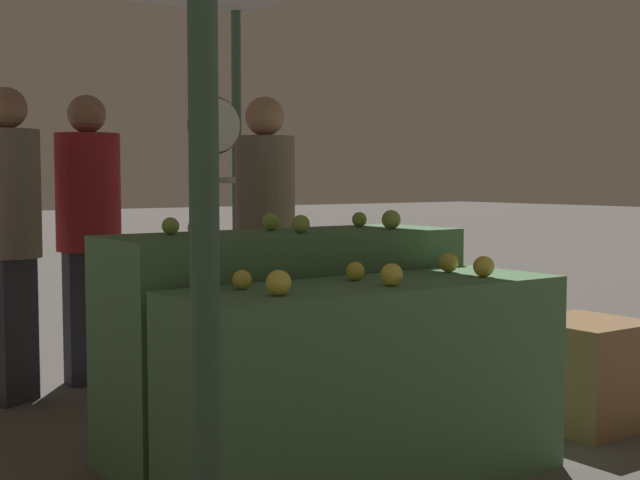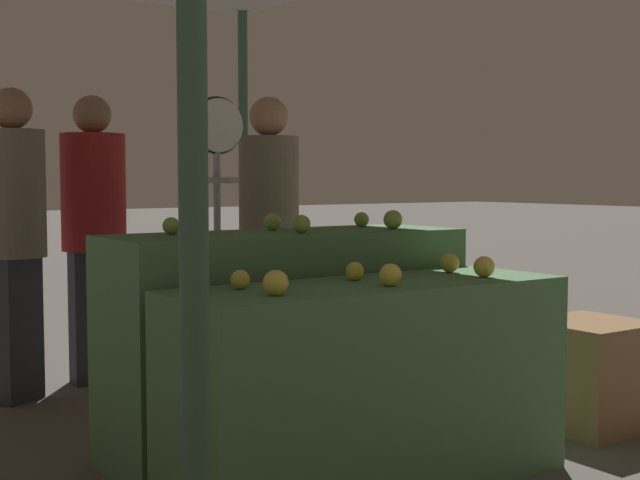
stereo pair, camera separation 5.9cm
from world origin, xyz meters
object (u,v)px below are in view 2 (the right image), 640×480
object	(u,v)px
person_customer_right	(94,219)
wooden_crate_side	(590,374)
person_vendor_at_scale	(269,222)
person_customer_left	(14,221)
produce_scale	(218,183)

from	to	relation	value
person_customer_right	wooden_crate_side	world-z (taller)	person_customer_right
person_vendor_at_scale	person_customer_right	distance (m)	1.07
person_customer_right	person_customer_left	bearing A→B (deg)	24.79
person_vendor_at_scale	person_customer_right	size ratio (longest dim) A/B	0.98
person_customer_left	wooden_crate_side	world-z (taller)	person_customer_left
person_customer_left	wooden_crate_side	distance (m)	3.06
person_customer_left	produce_scale	bearing A→B (deg)	103.45
produce_scale	person_customer_left	bearing A→B (deg)	133.29
person_customer_left	person_vendor_at_scale	bearing A→B (deg)	123.89
person_vendor_at_scale	person_customer_right	xyz separation A→B (m)	(-0.71, 0.79, 0.01)
person_customer_right	wooden_crate_side	bearing A→B (deg)	130.17
person_customer_right	produce_scale	bearing A→B (deg)	109.26
produce_scale	person_vendor_at_scale	distance (m)	0.54
person_vendor_at_scale	person_customer_left	bearing A→B (deg)	-40.78
person_vendor_at_scale	wooden_crate_side	distance (m)	1.87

